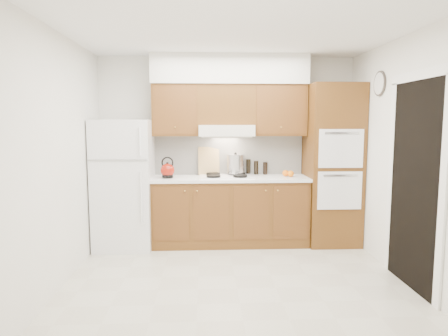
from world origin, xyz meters
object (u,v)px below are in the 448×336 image
kettle (168,170)px  oven_cabinet (332,165)px  fridge (124,184)px  stock_pot (236,164)px

kettle → oven_cabinet: bearing=14.5°
kettle → fridge: bearing=-168.2°
fridge → oven_cabinet: oven_cabinet is taller
oven_cabinet → stock_pot: (-1.33, 0.18, -0.00)m
fridge → stock_pot: 1.55m
fridge → stock_pot: size_ratio=6.67×
fridge → kettle: fridge is taller
oven_cabinet → kettle: bearing=-178.7°
fridge → oven_cabinet: bearing=0.7°
fridge → oven_cabinet: 2.86m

